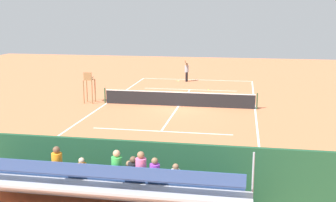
% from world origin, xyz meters
% --- Properties ---
extents(ground_plane, '(60.00, 60.00, 0.00)m').
position_xyz_m(ground_plane, '(0.00, 0.00, 0.00)').
color(ground_plane, '#CC7047').
extents(court_line_markings, '(10.10, 22.20, 0.01)m').
position_xyz_m(court_line_markings, '(0.00, -0.04, 0.00)').
color(court_line_markings, white).
rests_on(court_line_markings, ground).
extents(tennis_net, '(10.30, 0.10, 1.07)m').
position_xyz_m(tennis_net, '(0.00, 0.00, 0.50)').
color(tennis_net, black).
rests_on(tennis_net, ground).
extents(backdrop_wall, '(18.00, 0.16, 2.00)m').
position_xyz_m(backdrop_wall, '(0.00, 14.00, 1.00)').
color(backdrop_wall, '#1E4C2D').
rests_on(backdrop_wall, ground).
extents(bleacher_stand, '(9.06, 2.40, 2.48)m').
position_xyz_m(bleacher_stand, '(-0.10, 15.36, 0.95)').
color(bleacher_stand, '#B2B2B7').
rests_on(bleacher_stand, ground).
extents(umpire_chair, '(0.67, 0.67, 2.14)m').
position_xyz_m(umpire_chair, '(6.20, 0.06, 1.31)').
color(umpire_chair, olive).
rests_on(umpire_chair, ground).
extents(courtside_bench, '(1.80, 0.40, 0.93)m').
position_xyz_m(courtside_bench, '(-2.93, 13.27, 0.56)').
color(courtside_bench, '#234C2D').
rests_on(courtside_bench, ground).
extents(equipment_bag, '(0.90, 0.36, 0.36)m').
position_xyz_m(equipment_bag, '(-0.86, 13.40, 0.18)').
color(equipment_bag, black).
rests_on(equipment_bag, ground).
extents(tennis_player, '(0.44, 0.56, 1.93)m').
position_xyz_m(tennis_player, '(0.79, -9.91, 1.02)').
color(tennis_player, black).
rests_on(tennis_player, ground).
extents(tennis_racket, '(0.38, 0.59, 0.03)m').
position_xyz_m(tennis_racket, '(1.58, -10.04, 0.01)').
color(tennis_racket, black).
rests_on(tennis_racket, ground).
extents(tennis_ball_near, '(0.07, 0.07, 0.07)m').
position_xyz_m(tennis_ball_near, '(-1.49, -6.11, 0.03)').
color(tennis_ball_near, '#CCDB33').
rests_on(tennis_ball_near, ground).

